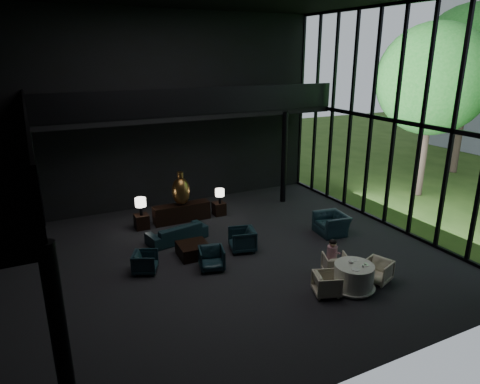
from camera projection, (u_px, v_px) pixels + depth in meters
name	position (u px, v px, depth m)	size (l,w,h in m)	color
floor	(221.00, 260.00, 13.75)	(14.00, 12.00, 0.02)	black
wall_back	(161.00, 112.00, 17.62)	(14.00, 0.04, 8.00)	black
wall_front	(360.00, 195.00, 7.41)	(14.00, 0.04, 8.00)	black
curtain_wall	(395.00, 121.00, 15.46)	(0.20, 12.00, 8.00)	black
mezzanine_back	(192.00, 114.00, 17.19)	(12.00, 2.00, 0.25)	black
railing_left	(28.00, 129.00, 10.21)	(0.06, 12.00, 1.00)	black
railing_back	(201.00, 101.00, 16.16)	(12.00, 0.06, 1.00)	black
column_sw	(65.00, 369.00, 6.16)	(0.24, 0.24, 4.00)	black
column_nw	(35.00, 176.00, 15.87)	(0.24, 0.24, 4.00)	black
column_ne	(284.00, 158.00, 18.57)	(0.24, 0.24, 4.00)	black
tree_near	(433.00, 80.00, 18.49)	(4.80, 4.80, 7.65)	#382D23
tree_far	(471.00, 60.00, 22.08)	(5.60, 5.60, 8.80)	#382D23
console	(182.00, 213.00, 16.80)	(2.24, 0.51, 0.71)	black
bronze_urn	(181.00, 191.00, 16.50)	(0.70, 0.70, 1.30)	brown
side_table_left	(142.00, 222.00, 16.13)	(0.50, 0.50, 0.55)	black
table_lamp_left	(141.00, 203.00, 15.85)	(0.40, 0.40, 0.67)	black
side_table_right	(219.00, 209.00, 17.51)	(0.47, 0.47, 0.52)	black
table_lamp_right	(220.00, 193.00, 17.21)	(0.36, 0.36, 0.61)	black
sofa	(177.00, 229.00, 15.04)	(2.17, 0.63, 0.85)	#102C3D
lounge_armchair_west	(145.00, 262.00, 12.88)	(0.65, 0.61, 0.67)	#152B42
lounge_armchair_east	(242.00, 238.00, 14.28)	(0.90, 0.84, 0.92)	black
lounge_armchair_south	(212.00, 258.00, 13.05)	(0.74, 0.69, 0.76)	black
window_armchair	(332.00, 220.00, 15.60)	(1.25, 0.81, 1.09)	black
coffee_table	(193.00, 250.00, 13.95)	(0.96, 0.96, 0.43)	black
dining_table	(353.00, 278.00, 11.96)	(1.25, 1.25, 0.75)	white
dining_chair_north	(335.00, 264.00, 12.76)	(0.63, 0.59, 0.65)	#BEB29E
dining_chair_east	(378.00, 271.00, 12.37)	(0.66, 0.62, 0.68)	silver
dining_chair_west	(327.00, 284.00, 11.69)	(0.62, 0.58, 0.64)	beige
child	(332.00, 250.00, 12.68)	(0.31, 0.31, 0.66)	#E797C7
plate_a	(356.00, 269.00, 11.57)	(0.23, 0.23, 0.01)	white
plate_b	(353.00, 260.00, 12.11)	(0.20, 0.20, 0.01)	white
saucer	(366.00, 265.00, 11.81)	(0.17, 0.17, 0.01)	white
coffee_cup	(365.00, 264.00, 11.82)	(0.08, 0.08, 0.06)	white
cereal_bowl	(351.00, 262.00, 11.93)	(0.15, 0.15, 0.07)	white
cream_pot	(363.00, 266.00, 11.70)	(0.06, 0.06, 0.07)	#99999E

